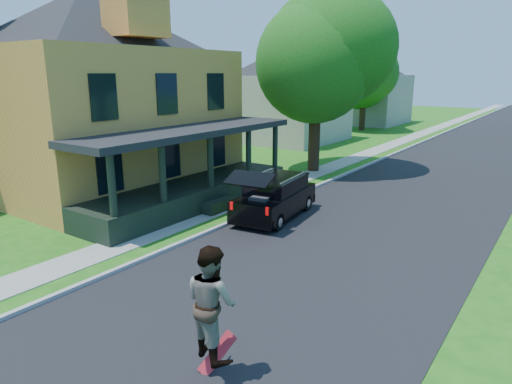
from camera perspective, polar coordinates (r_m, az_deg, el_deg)
The scene contains 13 objects.
ground at distance 10.43m, azimuth -2.66°, elevation -15.37°, with size 140.00×140.00×0.00m, color #1A5F13.
street at distance 28.16m, azimuth 23.11°, elevation 2.81°, with size 8.00×120.00×0.02m, color black.
curb at distance 29.23m, azimuth 15.37°, elevation 3.87°, with size 0.15×120.00×0.12m, color #9D9D98.
sidewalk at distance 29.78m, azimuth 12.56°, elevation 4.23°, with size 1.30×120.00×0.03m, color gray.
front_walk at distance 20.64m, azimuth -13.40°, elevation -0.38°, with size 6.50×1.20×0.03m, color gray.
main_house at distance 22.56m, azimuth -19.92°, elevation 13.08°, with size 15.56×15.56×10.10m.
neighbor_house_mid at distance 36.50m, azimuth 3.71°, elevation 13.03°, with size 12.78×12.78×8.30m.
neighbor_house_far at distance 50.83m, azimuth 13.44°, elevation 13.13°, with size 12.78×12.78×8.30m.
black_suv at distance 16.83m, azimuth 2.35°, elevation -0.63°, with size 2.19×4.54×2.04m.
skateboarder at distance 8.01m, azimuth -5.57°, elevation -13.50°, with size 1.17×1.02×2.03m.
skateboard at distance 8.68m, azimuth -4.88°, elevation -19.64°, with size 0.56×0.50×0.82m.
tree_left_mid at distance 24.87m, azimuth 7.65°, elevation 17.18°, with size 8.28×8.46×9.89m.
tree_left_far at distance 44.09m, azimuth 13.47°, elevation 14.96°, with size 6.76×6.83×8.96m.
Camera 1 is at (5.57, -7.11, 5.22)m, focal length 32.00 mm.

